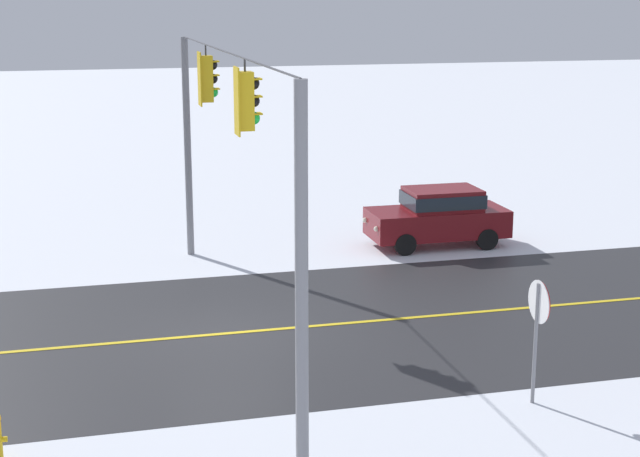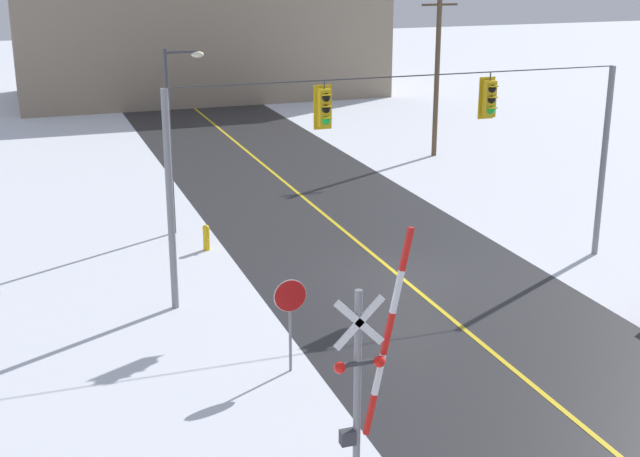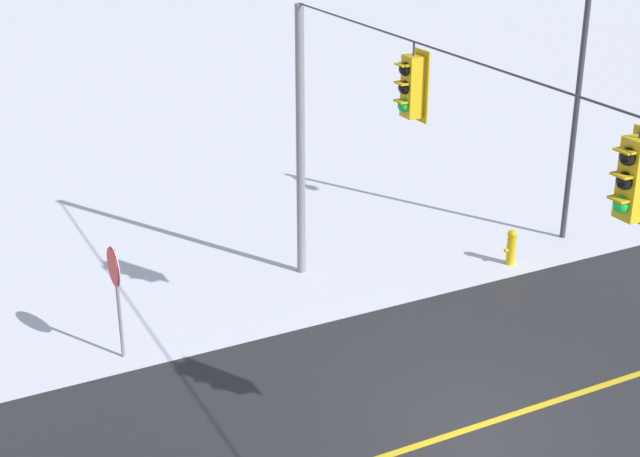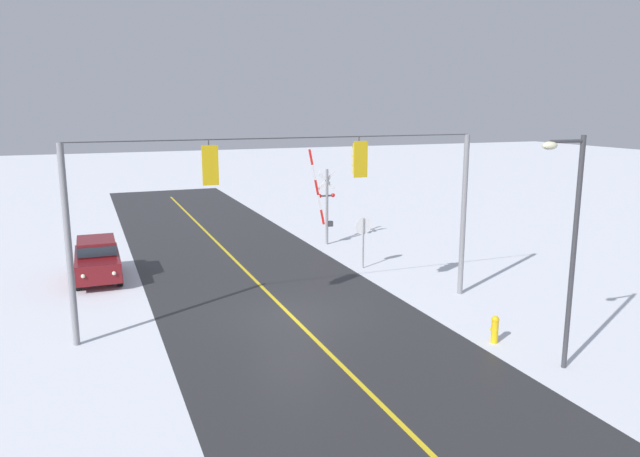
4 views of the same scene
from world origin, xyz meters
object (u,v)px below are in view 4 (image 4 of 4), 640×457
stop_sign (363,231)px  fire_hydrant (495,329)px  streetlamp_near (569,232)px  railroad_crossing (325,201)px  parked_car_maroon (97,258)px

stop_sign → fire_hydrant: size_ratio=2.67×
stop_sign → streetlamp_near: bearing=92.4°
railroad_crossing → fire_hydrant: 14.59m
fire_hydrant → streetlamp_near: bearing=102.4°
railroad_crossing → fire_hydrant: bearing=89.3°
parked_car_maroon → fire_hydrant: 16.40m
railroad_crossing → streetlamp_near: bearing=91.1°
parked_car_maroon → fire_hydrant: (-11.25, 11.93, -0.49)m
fire_hydrant → railroad_crossing: bearing=-90.7°
stop_sign → parked_car_maroon: size_ratio=0.56×
railroad_crossing → parked_car_maroon: railroad_crossing is taller
railroad_crossing → fire_hydrant: (0.17, 14.47, -1.87)m
streetlamp_near → fire_hydrant: bearing=-77.6°
streetlamp_near → railroad_crossing: bearing=-88.9°
railroad_crossing → streetlamp_near: size_ratio=0.78×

